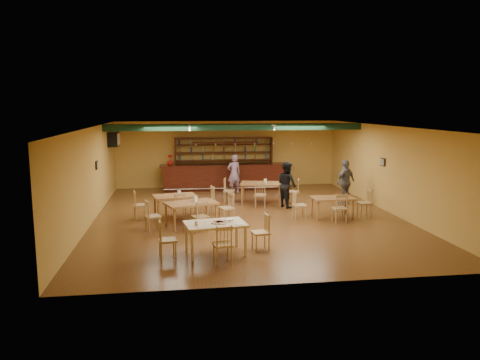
{
  "coord_description": "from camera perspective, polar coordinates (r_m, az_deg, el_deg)",
  "views": [
    {
      "loc": [
        -2.31,
        -14.89,
        3.65
      ],
      "look_at": [
        -0.15,
        0.6,
        1.15
      ],
      "focal_mm": 34.44,
      "sensor_mm": 36.0,
      "label": 1
    }
  ],
  "objects": [
    {
      "name": "parmesan_shaker",
      "position": [
        11.29,
        -5.45,
        -5.32
      ],
      "size": [
        0.08,
        0.08,
        0.11
      ],
      "primitive_type": "cylinder",
      "rotation": [
        0.0,
        0.0,
        0.14
      ],
      "color": "#EAE5C6",
      "rests_on": "near_table"
    },
    {
      "name": "pizza_tray",
      "position": [
        11.49,
        -2.55,
        -5.27
      ],
      "size": [
        0.43,
        0.43,
        0.01
      ],
      "primitive_type": "cylinder",
      "rotation": [
        0.0,
        0.0,
        0.09
      ],
      "color": "silver",
      "rests_on": "near_table"
    },
    {
      "name": "dining_table_a",
      "position": [
        15.66,
        -8.05,
        -3.16
      ],
      "size": [
        1.55,
        1.12,
        0.7
      ],
      "primitive_type": "cube",
      "rotation": [
        0.0,
        0.0,
        0.21
      ],
      "color": "brown",
      "rests_on": "ground"
    },
    {
      "name": "poinsettia",
      "position": [
        20.17,
        -8.67,
        2.46
      ],
      "size": [
        0.33,
        0.33,
        0.45
      ],
      "primitive_type": "imported",
      "rotation": [
        0.0,
        0.0,
        0.35
      ],
      "color": "#AE1710",
      "rests_on": "bar_counter"
    },
    {
      "name": "pizza_server",
      "position": [
        11.55,
        -1.79,
        -5.14
      ],
      "size": [
        0.32,
        0.24,
        0.0
      ],
      "primitive_type": "cube",
      "rotation": [
        0.0,
        0.0,
        -0.52
      ],
      "color": "silver",
      "rests_on": "pizza_tray"
    },
    {
      "name": "floor",
      "position": [
        15.5,
        0.86,
        -4.54
      ],
      "size": [
        12.0,
        12.0,
        0.0
      ],
      "primitive_type": "plane",
      "color": "brown",
      "rests_on": "ground"
    },
    {
      "name": "side_plate",
      "position": [
        11.34,
        -0.04,
        -5.47
      ],
      "size": [
        0.25,
        0.25,
        0.01
      ],
      "primitive_type": "cylinder",
      "rotation": [
        0.0,
        0.0,
        0.14
      ],
      "color": "white",
      "rests_on": "near_table"
    },
    {
      "name": "dining_table_b",
      "position": [
        17.58,
        2.65,
        -1.61
      ],
      "size": [
        1.74,
        1.28,
        0.78
      ],
      "primitive_type": "cube",
      "rotation": [
        0.0,
        0.0,
        -0.23
      ],
      "color": "brown",
      "rests_on": "ground"
    },
    {
      "name": "track_rail_right",
      "position": [
        18.67,
        3.56,
        6.89
      ],
      "size": [
        0.05,
        2.5,
        0.05
      ],
      "primitive_type": "cube",
      "color": "white",
      "rests_on": "ceiling"
    },
    {
      "name": "picture_left",
      "position": [
        16.23,
        -17.31,
        1.77
      ],
      "size": [
        0.04,
        0.34,
        0.28
      ],
      "primitive_type": "cube",
      "color": "black",
      "rests_on": "wall_left"
    },
    {
      "name": "ac_unit",
      "position": [
        19.29,
        -15.38,
        4.9
      ],
      "size": [
        0.34,
        0.7,
        0.48
      ],
      "primitive_type": "cube",
      "color": "white",
      "rests_on": "wall_left"
    },
    {
      "name": "near_table",
      "position": [
        11.59,
        -3.07,
        -7.23
      ],
      "size": [
        1.61,
        1.16,
        0.8
      ],
      "primitive_type": "cube",
      "rotation": [
        0.0,
        0.0,
        0.14
      ],
      "color": "beige",
      "rests_on": "ground"
    },
    {
      "name": "dining_table_c",
      "position": [
        14.25,
        -6.08,
        -4.24
      ],
      "size": [
        1.74,
        1.37,
        0.76
      ],
      "primitive_type": "cube",
      "rotation": [
        0.0,
        0.0,
        0.35
      ],
      "color": "brown",
      "rests_on": "ground"
    },
    {
      "name": "track_rail_left",
      "position": [
        18.31,
        -6.37,
        6.81
      ],
      "size": [
        0.05,
        2.5,
        0.05
      ],
      "primitive_type": "cube",
      "color": "white",
      "rests_on": "ceiling"
    },
    {
      "name": "bar_counter",
      "position": [
        20.39,
        -1.81,
        0.38
      ],
      "size": [
        5.73,
        0.85,
        1.13
      ],
      "primitive_type": "cube",
      "color": "#33110A",
      "rests_on": "ground"
    },
    {
      "name": "dining_table_d",
      "position": [
        15.61,
        11.35,
        -3.34
      ],
      "size": [
        1.37,
        0.84,
        0.68
      ],
      "primitive_type": "cube",
      "rotation": [
        0.0,
        0.0,
        0.02
      ],
      "color": "brown",
      "rests_on": "ground"
    },
    {
      "name": "picture_right",
      "position": [
        17.13,
        17.28,
        2.14
      ],
      "size": [
        0.04,
        0.34,
        0.28
      ],
      "primitive_type": "cube",
      "color": "black",
      "rests_on": "wall_right"
    },
    {
      "name": "patron_right_a",
      "position": [
        16.9,
        5.82,
        -0.55
      ],
      "size": [
        0.88,
        0.98,
        1.67
      ],
      "primitive_type": "imported",
      "rotation": [
        0.0,
        0.0,
        1.94
      ],
      "color": "black",
      "rests_on": "ground"
    },
    {
      "name": "patron_bar",
      "position": [
        19.57,
        -0.75,
        0.79
      ],
      "size": [
        0.7,
        0.56,
        1.65
      ],
      "primitive_type": "imported",
      "rotation": [
        0.0,
        0.0,
        3.45
      ],
      "color": "#804392",
      "rests_on": "ground"
    },
    {
      "name": "napkin_stack",
      "position": [
        11.72,
        -1.36,
        -4.94
      ],
      "size": [
        0.22,
        0.18,
        0.03
      ],
      "primitive_type": "cube",
      "rotation": [
        0.0,
        0.0,
        0.15
      ],
      "color": "white",
      "rests_on": "near_table"
    },
    {
      "name": "back_bar_hutch",
      "position": [
        20.93,
        -2.0,
        2.19
      ],
      "size": [
        4.44,
        0.4,
        2.28
      ],
      "primitive_type": "cube",
      "color": "#33110A",
      "rests_on": "ground"
    },
    {
      "name": "ceiling_beam",
      "position": [
        17.86,
        -0.49,
        6.58
      ],
      "size": [
        10.0,
        0.3,
        0.25
      ],
      "primitive_type": "cube",
      "color": "black",
      "rests_on": "ceiling"
    },
    {
      "name": "patron_right_b",
      "position": [
        17.77,
        12.94,
        -0.23
      ],
      "size": [
        1.06,
        0.88,
        1.69
      ],
      "primitive_type": "imported",
      "rotation": [
        0.0,
        0.0,
        3.71
      ],
      "color": "slate",
      "rests_on": "ground"
    }
  ]
}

